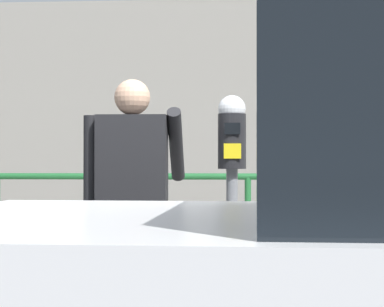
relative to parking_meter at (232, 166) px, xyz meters
name	(u,v)px	position (x,y,z in m)	size (l,w,h in m)	color
parking_meter	(232,166)	(0.00, 0.00, 0.00)	(0.17, 0.18, 1.58)	slate
pedestrian_at_meter	(132,195)	(-0.63, 0.09, -0.18)	(0.62, 0.56, 1.69)	brown
background_railing	(248,205)	(0.13, 2.23, -0.38)	(24.06, 0.06, 1.07)	#1E602D
backdrop_wall	(244,127)	(0.13, 5.75, 0.53)	(32.00, 0.50, 3.64)	gray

